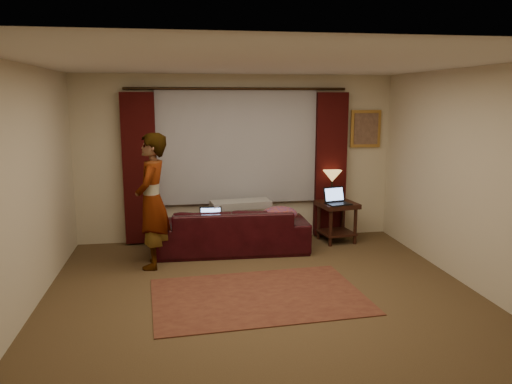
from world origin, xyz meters
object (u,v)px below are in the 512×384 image
sofa (232,221)px  end_table (337,222)px  laptop_sofa (211,217)px  laptop_table (339,196)px  tiffany_lamp (332,185)px  person (152,201)px

sofa → end_table: size_ratio=3.52×
sofa → laptop_sofa: size_ratio=6.39×
end_table → laptop_table: bearing=-103.0°
sofa → tiffany_lamp: (1.65, 0.40, 0.43)m
sofa → laptop_sofa: 0.37m
person → laptop_sofa: bearing=126.9°
tiffany_lamp → person: size_ratio=0.27×
tiffany_lamp → end_table: bearing=-76.8°
sofa → laptop_table: (1.66, 0.08, 0.31)m
sofa → person: 1.31m
laptop_sofa → tiffany_lamp: size_ratio=0.73×
laptop_table → end_table: bearing=63.0°
tiffany_lamp → laptop_table: 0.34m
tiffany_lamp → laptop_table: size_ratio=1.25×
end_table → person: size_ratio=0.35×
sofa → laptop_sofa: sofa is taller
end_table → tiffany_lamp: 0.58m
end_table → tiffany_lamp: tiffany_lamp is taller
sofa → end_table: 1.71m
laptop_sofa → person: 0.93m
end_table → laptop_table: size_ratio=1.64×
laptop_table → person: person is taller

